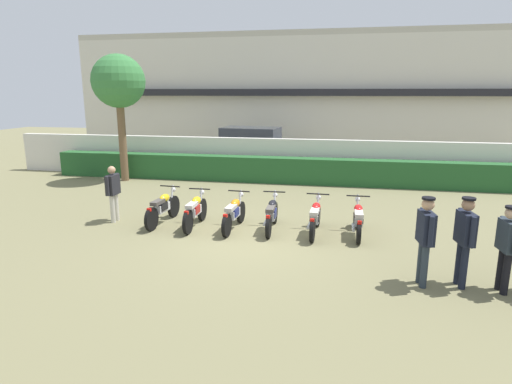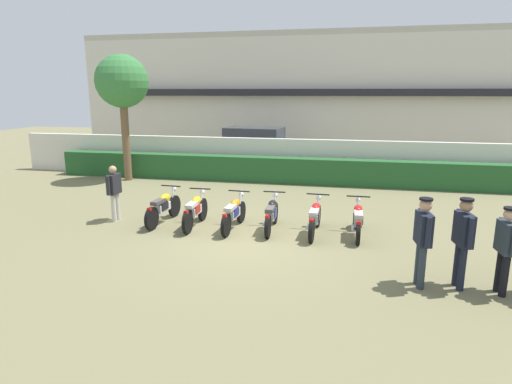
{
  "view_description": "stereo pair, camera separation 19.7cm",
  "coord_description": "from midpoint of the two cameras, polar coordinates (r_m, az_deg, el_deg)",
  "views": [
    {
      "loc": [
        2.16,
        -9.92,
        3.57
      ],
      "look_at": [
        0.0,
        1.1,
        0.95
      ],
      "focal_mm": 30.22,
      "sensor_mm": 36.0,
      "label": 1
    },
    {
      "loc": [
        2.35,
        -9.88,
        3.57
      ],
      "look_at": [
        0.0,
        1.1,
        0.95
      ],
      "focal_mm": 30.22,
      "sensor_mm": 36.0,
      "label": 2
    }
  ],
  "objects": [
    {
      "name": "ground",
      "position": [
        10.77,
        -1.66,
        -6.25
      ],
      "size": [
        60.0,
        60.0,
        0.0
      ],
      "primitive_type": "plane",
      "color": "olive"
    },
    {
      "name": "building",
      "position": [
        26.61,
        6.37,
        12.61
      ],
      "size": [
        25.66,
        6.5,
        6.73
      ],
      "color": "beige",
      "rests_on": "ground"
    },
    {
      "name": "compound_wall",
      "position": [
        17.91,
        3.73,
        4.35
      ],
      "size": [
        24.38,
        0.3,
        1.69
      ],
      "primitive_type": "cube",
      "color": "silver",
      "rests_on": "ground"
    },
    {
      "name": "hedge_row",
      "position": [
        17.28,
        3.41,
        2.9
      ],
      "size": [
        19.5,
        0.7,
        1.02
      ],
      "primitive_type": "cube",
      "color": "#235628",
      "rests_on": "ground"
    },
    {
      "name": "parked_car",
      "position": [
        21.14,
        -0.57,
        5.97
      ],
      "size": [
        4.68,
        2.48,
        1.89
      ],
      "rotation": [
        0.0,
        0.0,
        -0.11
      ],
      "color": "#9EA3A8",
      "rests_on": "ground"
    },
    {
      "name": "tree_near_inspector",
      "position": [
        18.29,
        -18.04,
        13.55
      ],
      "size": [
        2.09,
        2.09,
        5.03
      ],
      "color": "brown",
      "rests_on": "ground"
    },
    {
      "name": "motorcycle_in_row_0",
      "position": [
        12.18,
        -12.7,
        -2.02
      ],
      "size": [
        0.6,
        1.96,
        0.97
      ],
      "rotation": [
        0.0,
        0.0,
        1.5
      ],
      "color": "black",
      "rests_on": "ground"
    },
    {
      "name": "motorcycle_in_row_1",
      "position": [
        11.7,
        -8.55,
        -2.45
      ],
      "size": [
        0.6,
        1.86,
        0.98
      ],
      "rotation": [
        0.0,
        0.0,
        1.58
      ],
      "color": "black",
      "rests_on": "ground"
    },
    {
      "name": "motorcycle_in_row_2",
      "position": [
        11.4,
        -3.44,
        -2.81
      ],
      "size": [
        0.6,
        1.88,
        0.96
      ],
      "rotation": [
        0.0,
        0.0,
        1.51
      ],
      "color": "black",
      "rests_on": "ground"
    },
    {
      "name": "motorcycle_in_row_3",
      "position": [
        11.32,
        1.6,
        -2.92
      ],
      "size": [
        0.6,
        1.88,
        0.95
      ],
      "rotation": [
        0.0,
        0.0,
        1.6
      ],
      "color": "black",
      "rests_on": "ground"
    },
    {
      "name": "motorcycle_in_row_4",
      "position": [
        11.12,
        7.36,
        -3.3
      ],
      "size": [
        0.6,
        1.92,
        0.95
      ],
      "rotation": [
        0.0,
        0.0,
        1.53
      ],
      "color": "black",
      "rests_on": "ground"
    },
    {
      "name": "motorcycle_in_row_5",
      "position": [
        11.18,
        12.85,
        -3.49
      ],
      "size": [
        0.6,
        1.84,
        0.94
      ],
      "rotation": [
        0.0,
        0.0,
        1.58
      ],
      "color": "black",
      "rests_on": "ground"
    },
    {
      "name": "inspector_person",
      "position": [
        12.63,
        -18.82,
        0.32
      ],
      "size": [
        0.22,
        0.65,
        1.58
      ],
      "color": "beige",
      "rests_on": "ground"
    },
    {
      "name": "officer_0",
      "position": [
        8.53,
        20.9,
        -5.19
      ],
      "size": [
        0.28,
        0.68,
        1.71
      ],
      "rotation": [
        0.0,
        0.0,
        3.26
      ],
      "color": "#28333D",
      "rests_on": "ground"
    },
    {
      "name": "officer_1",
      "position": [
        8.76,
        25.35,
        -5.09
      ],
      "size": [
        0.29,
        0.68,
        1.72
      ],
      "rotation": [
        0.0,
        0.0,
        3.28
      ],
      "color": "black",
      "rests_on": "ground"
    },
    {
      "name": "officer_2",
      "position": [
        8.88,
        29.78,
        -5.82
      ],
      "size": [
        0.27,
        0.65,
        1.62
      ],
      "rotation": [
        0.0,
        0.0,
        3.25
      ],
      "color": "black",
      "rests_on": "ground"
    }
  ]
}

